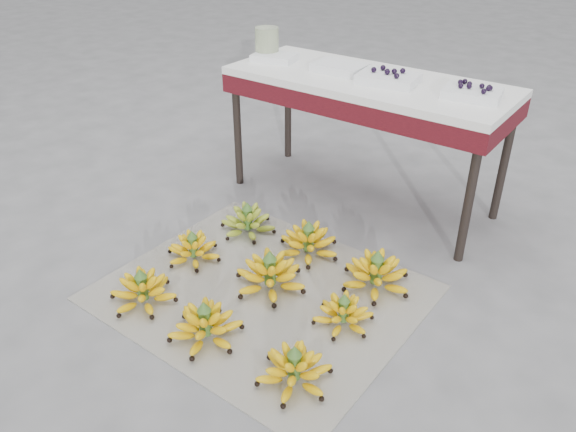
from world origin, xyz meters
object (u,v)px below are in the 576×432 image
Objects in this scene: bunch_front_left at (143,291)px; tray_right at (388,78)px; tray_far_right at (473,93)px; tray_far_left at (275,57)px; bunch_back_left at (248,222)px; bunch_front_right at (294,369)px; tray_left at (340,67)px; bunch_mid_center at (270,275)px; vendor_table at (367,93)px; bunch_mid_left at (193,249)px; bunch_back_center at (308,242)px; newspaper_mat at (262,293)px; bunch_back_right at (376,274)px; bunch_mid_right at (343,313)px; glass_jar at (267,43)px; bunch_front_center at (205,325)px.

bunch_front_left is 1.49m from tray_right.
tray_far_right reaches higher than bunch_front_left.
tray_far_right is at bearing 1.49° from tray_far_left.
bunch_back_left is 1.21× the size of tray_far_right.
bunch_front_left is at bearing -77.11° from tray_far_left.
bunch_front_left is 0.76m from bunch_front_right.
tray_far_left is 0.68m from tray_right.
bunch_front_right is 1.45m from tray_far_right.
tray_far_right reaches higher than tray_left.
bunch_mid_center is 1.20m from tray_far_right.
tray_far_right reaches higher than bunch_mid_center.
bunch_front_left is at bearing -101.39° from vendor_table.
bunch_front_right is 0.54m from bunch_mid_center.
bunch_front_left is 0.96× the size of tray_right.
bunch_mid_left is at bearing -75.72° from tray_far_left.
bunch_mid_center is at bearing -114.82° from tray_far_right.
tray_far_left is at bearing 99.56° from bunch_front_left.
bunch_back_center is at bearing 92.66° from bunch_mid_center.
bunch_front_right is 1.28× the size of tray_far_right.
bunch_back_right is at bearing 41.24° from newspaper_mat.
bunch_mid_center is 1.28m from tray_far_left.
newspaper_mat is 1.34m from tray_far_left.
bunch_back_center is 1.01× the size of tray_right.
newspaper_mat is 0.39m from bunch_mid_right.
glass_jar is at bearing 93.58° from bunch_mid_left.
vendor_table reaches higher than bunch_mid_right.
bunch_back_right is 0.92m from tray_far_right.
bunch_mid_left is (-0.41, 0.35, -0.01)m from bunch_front_center.
vendor_table is (-0.47, 0.94, 0.55)m from bunch_mid_right.
bunch_mid_center is 1.07m from vendor_table.
tray_far_left is (-0.24, 0.94, 0.64)m from bunch_mid_left.
bunch_mid_right is (0.79, 0.03, -0.00)m from bunch_mid_left.
bunch_mid_center is 0.37m from bunch_mid_right.
bunch_mid_left is 0.21× the size of vendor_table.
bunch_mid_center is 1.04× the size of tray_right.
bunch_front_right is 1.14× the size of bunch_back_center.
glass_jar is (-1.09, 0.65, 0.70)m from bunch_back_right.
tray_far_right reaches higher than bunch_back_left.
bunch_back_left is at bearing 133.84° from bunch_front_center.
tray_left is (-0.26, 0.93, 0.63)m from bunch_mid_center.
bunch_front_center reaches higher than bunch_mid_left.
bunch_front_left is 0.36m from bunch_front_center.
tray_left is at bearing 105.49° from bunch_mid_center.
tray_left reaches higher than bunch_mid_left.
bunch_front_left is 1.45m from vendor_table.
newspaper_mat is 1.15m from vendor_table.
tray_right reaches higher than bunch_front_left.
tray_far_right is at bearing 64.90° from bunch_mid_center.
vendor_table is (0.32, 0.97, 0.55)m from bunch_mid_left.
bunch_front_left is 0.20× the size of vendor_table.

